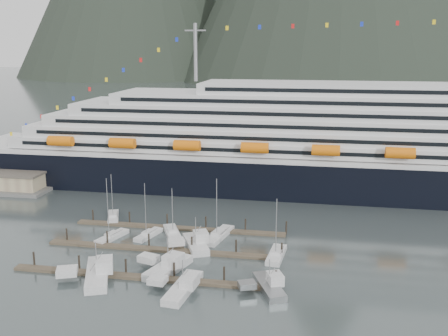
{
  "coord_description": "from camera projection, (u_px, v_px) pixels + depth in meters",
  "views": [
    {
      "loc": [
        25.32,
        -91.76,
        40.49
      ],
      "look_at": [
        4.26,
        22.0,
        13.14
      ],
      "focal_mm": 42.0,
      "sensor_mm": 36.0,
      "label": 1
    }
  ],
  "objects": [
    {
      "name": "sailboat_e",
      "position": [
        113.0,
        217.0,
        124.59
      ],
      "size": [
        5.52,
        9.42,
        11.6
      ],
      "rotation": [
        0.0,
        0.0,
        1.94
      ],
      "color": "silver",
      "rests_on": "ground"
    },
    {
      "name": "sailboat_c",
      "position": [
        148.0,
        235.0,
        113.05
      ],
      "size": [
        4.41,
        8.52,
        12.54
      ],
      "rotation": [
        0.0,
        0.0,
        1.29
      ],
      "color": "silver",
      "rests_on": "ground"
    },
    {
      "name": "dock_near",
      "position": [
        140.0,
        277.0,
        92.89
      ],
      "size": [
        48.18,
        2.28,
        3.2
      ],
      "color": "#43362B",
      "rests_on": "ground"
    },
    {
      "name": "dock_far",
      "position": [
        179.0,
        228.0,
        117.77
      ],
      "size": [
        48.18,
        2.28,
        3.2
      ],
      "color": "#43362B",
      "rests_on": "ground"
    },
    {
      "name": "sailboat_b",
      "position": [
        112.0,
        237.0,
        111.89
      ],
      "size": [
        4.81,
        9.28,
        13.87
      ],
      "rotation": [
        0.0,
        0.0,
        1.28
      ],
      "color": "silver",
      "rests_on": "ground"
    },
    {
      "name": "cruise_ship",
      "position": [
        336.0,
        149.0,
        146.09
      ],
      "size": [
        210.0,
        30.4,
        50.3
      ],
      "color": "black",
      "rests_on": "ground"
    },
    {
      "name": "sailboat_d",
      "position": [
        219.0,
        236.0,
        112.48
      ],
      "size": [
        5.01,
        11.96,
        13.85
      ],
      "rotation": [
        0.0,
        0.0,
        1.37
      ],
      "color": "silver",
      "rests_on": "ground"
    },
    {
      "name": "trawler_b",
      "position": [
        168.0,
        266.0,
        95.7
      ],
      "size": [
        9.7,
        12.08,
        7.48
      ],
      "rotation": [
        0.0,
        0.0,
        1.28
      ],
      "color": "silver",
      "rests_on": "ground"
    },
    {
      "name": "trawler_d",
      "position": [
        268.0,
        286.0,
        88.36
      ],
      "size": [
        8.77,
        10.61,
        6.04
      ],
      "rotation": [
        0.0,
        0.0,
        1.97
      ],
      "color": "gray",
      "rests_on": "ground"
    },
    {
      "name": "sailboat_f",
      "position": [
        172.0,
        233.0,
        114.11
      ],
      "size": [
        6.44,
        9.6,
        11.22
      ],
      "rotation": [
        0.0,
        0.0,
        2.01
      ],
      "color": "silver",
      "rests_on": "ground"
    },
    {
      "name": "trawler_c",
      "position": [
        182.0,
        287.0,
        87.99
      ],
      "size": [
        8.79,
        12.4,
        6.15
      ],
      "rotation": [
        0.0,
        0.0,
        1.47
      ],
      "color": "silver",
      "rests_on": "ground"
    },
    {
      "name": "trawler_a",
      "position": [
        96.0,
        273.0,
        92.94
      ],
      "size": [
        11.17,
        13.95,
        7.45
      ],
      "rotation": [
        0.0,
        0.0,
        1.94
      ],
      "color": "silver",
      "rests_on": "ground"
    },
    {
      "name": "ground",
      "position": [
        182.0,
        258.0,
        101.61
      ],
      "size": [
        1600.0,
        1600.0,
        0.0
      ],
      "primitive_type": "plane",
      "color": "#485455",
      "rests_on": "ground"
    },
    {
      "name": "dock_mid",
      "position": [
        162.0,
        249.0,
        105.33
      ],
      "size": [
        48.18,
        2.28,
        3.2
      ],
      "color": "#43362B",
      "rests_on": "ground"
    },
    {
      "name": "sailboat_h",
      "position": [
        276.0,
        255.0,
        102.07
      ],
      "size": [
        3.52,
        9.67,
        12.66
      ],
      "rotation": [
        0.0,
        0.0,
        1.49
      ],
      "color": "silver",
      "rests_on": "ground"
    },
    {
      "name": "trawler_e",
      "position": [
        195.0,
        243.0,
        106.98
      ],
      "size": [
        9.6,
        11.27,
        7.0
      ],
      "rotation": [
        0.0,
        0.0,
        2.01
      ],
      "color": "silver",
      "rests_on": "ground"
    }
  ]
}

